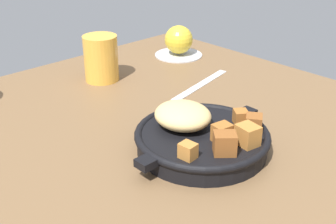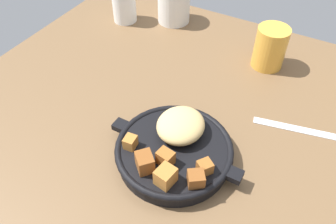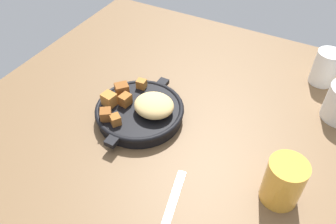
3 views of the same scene
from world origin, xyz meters
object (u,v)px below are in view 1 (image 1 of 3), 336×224
object	(u,v)px
cast_iron_skillet	(201,136)
juice_glass_amber	(101,58)
butter_knife	(201,84)
red_apple	(179,40)

from	to	relation	value
cast_iron_skillet	juice_glass_amber	bearing A→B (deg)	79.95
cast_iron_skillet	butter_knife	world-z (taller)	cast_iron_skillet
red_apple	butter_knife	xyz separation A→B (cm)	(-10.13, -16.82, -3.86)
cast_iron_skillet	butter_knife	distance (cm)	26.08
butter_knife	juice_glass_amber	xyz separation A→B (cm)	(-13.06, 16.58, 4.64)
red_apple	juice_glass_amber	world-z (taller)	juice_glass_amber
butter_knife	juice_glass_amber	size ratio (longest dim) A/B	2.05
red_apple	cast_iron_skillet	bearing A→B (deg)	-130.35
butter_knife	cast_iron_skillet	bearing A→B (deg)	-149.16
juice_glass_amber	butter_knife	bearing A→B (deg)	-51.78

